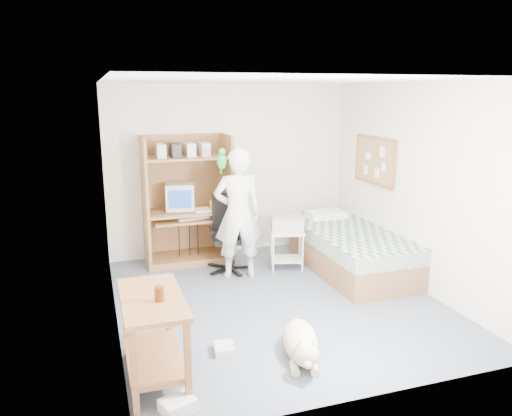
{
  "coord_description": "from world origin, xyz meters",
  "views": [
    {
      "loc": [
        -1.94,
        -5.08,
        2.39
      ],
      "look_at": [
        -0.14,
        0.33,
        1.05
      ],
      "focal_mm": 35.0,
      "sensor_mm": 36.0,
      "label": 1
    }
  ],
  "objects_px": {
    "computer_hutch": "(187,205)",
    "bed": "(351,251)",
    "office_chair": "(229,244)",
    "person": "(238,214)",
    "dog": "(301,342)",
    "side_desk": "(153,325)",
    "printer_cart": "(287,243)"
  },
  "relations": [
    {
      "from": "side_desk",
      "to": "dog",
      "type": "relative_size",
      "value": 1.04
    },
    {
      "from": "computer_hutch",
      "to": "side_desk",
      "type": "relative_size",
      "value": 1.8
    },
    {
      "from": "office_chair",
      "to": "printer_cart",
      "type": "bearing_deg",
      "value": -8.75
    },
    {
      "from": "dog",
      "to": "computer_hutch",
      "type": "bearing_deg",
      "value": 114.53
    },
    {
      "from": "bed",
      "to": "office_chair",
      "type": "xyz_separation_m",
      "value": [
        -1.54,
        0.59,
        0.08
      ]
    },
    {
      "from": "office_chair",
      "to": "computer_hutch",
      "type": "bearing_deg",
      "value": 137.94
    },
    {
      "from": "side_desk",
      "to": "printer_cart",
      "type": "relative_size",
      "value": 1.85
    },
    {
      "from": "bed",
      "to": "person",
      "type": "bearing_deg",
      "value": 169.36
    },
    {
      "from": "bed",
      "to": "office_chair",
      "type": "height_order",
      "value": "office_chair"
    },
    {
      "from": "office_chair",
      "to": "dog",
      "type": "distance_m",
      "value": 2.49
    },
    {
      "from": "side_desk",
      "to": "office_chair",
      "type": "distance_m",
      "value": 2.74
    },
    {
      "from": "side_desk",
      "to": "printer_cart",
      "type": "distance_m",
      "value": 3.01
    },
    {
      "from": "office_chair",
      "to": "bed",
      "type": "bearing_deg",
      "value": -13.38
    },
    {
      "from": "office_chair",
      "to": "dog",
      "type": "height_order",
      "value": "office_chair"
    },
    {
      "from": "bed",
      "to": "dog",
      "type": "bearing_deg",
      "value": -129.15
    },
    {
      "from": "office_chair",
      "to": "person",
      "type": "distance_m",
      "value": 0.57
    },
    {
      "from": "office_chair",
      "to": "dog",
      "type": "xyz_separation_m",
      "value": [
        -0.0,
        -2.49,
        -0.2
      ]
    },
    {
      "from": "bed",
      "to": "side_desk",
      "type": "height_order",
      "value": "side_desk"
    },
    {
      "from": "computer_hutch",
      "to": "person",
      "type": "relative_size",
      "value": 1.06
    },
    {
      "from": "printer_cart",
      "to": "bed",
      "type": "bearing_deg",
      "value": -9.02
    },
    {
      "from": "computer_hutch",
      "to": "dog",
      "type": "bearing_deg",
      "value": -81.45
    },
    {
      "from": "computer_hutch",
      "to": "person",
      "type": "xyz_separation_m",
      "value": [
        0.5,
        -0.84,
        0.03
      ]
    },
    {
      "from": "office_chair",
      "to": "dog",
      "type": "relative_size",
      "value": 1.07
    },
    {
      "from": "computer_hutch",
      "to": "bed",
      "type": "height_order",
      "value": "computer_hutch"
    },
    {
      "from": "bed",
      "to": "side_desk",
      "type": "bearing_deg",
      "value": -147.5
    },
    {
      "from": "computer_hutch",
      "to": "side_desk",
      "type": "distance_m",
      "value": 3.08
    },
    {
      "from": "computer_hutch",
      "to": "printer_cart",
      "type": "height_order",
      "value": "computer_hutch"
    },
    {
      "from": "office_chair",
      "to": "person",
      "type": "height_order",
      "value": "person"
    },
    {
      "from": "side_desk",
      "to": "printer_cart",
      "type": "xyz_separation_m",
      "value": [
        2.07,
        2.18,
        -0.14
      ]
    },
    {
      "from": "computer_hutch",
      "to": "dog",
      "type": "height_order",
      "value": "computer_hutch"
    },
    {
      "from": "side_desk",
      "to": "printer_cart",
      "type": "height_order",
      "value": "side_desk"
    },
    {
      "from": "computer_hutch",
      "to": "side_desk",
      "type": "height_order",
      "value": "computer_hutch"
    }
  ]
}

